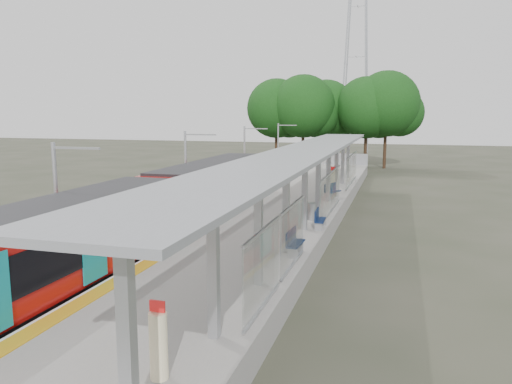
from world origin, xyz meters
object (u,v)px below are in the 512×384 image
bench_mid (319,218)px  bench_near (294,241)px  info_pillar_near (159,345)px  info_pillar_far (332,181)px  train (157,209)px  litter_bin (312,211)px  bench_far (332,190)px

bench_mid → bench_near: bearing=-95.1°
info_pillar_near → info_pillar_far: size_ratio=0.94×
bench_mid → train: bearing=-161.1°
train → litter_bin: (6.46, 4.55, -0.60)m
bench_far → info_pillar_far: 2.47m
train → bench_mid: train is taller
info_pillar_far → litter_bin: info_pillar_far is taller
bench_mid → litter_bin: (-0.66, 1.81, -0.04)m
info_pillar_far → litter_bin: bearing=-64.3°
bench_near → info_pillar_near: bearing=-92.3°
bench_mid → litter_bin: 1.92m
bench_far → info_pillar_near: size_ratio=0.87×
bench_near → info_pillar_far: size_ratio=0.81×
bench_near → info_pillar_near: size_ratio=0.86×
bench_near → bench_mid: bearing=89.4°
train → bench_mid: bearing=21.1°
train → bench_far: 13.27m
bench_mid → info_pillar_near: info_pillar_near is taller
bench_near → litter_bin: bearing=95.9°
train → info_pillar_near: size_ratio=16.20×
bench_mid → info_pillar_near: bearing=-96.2°
bench_far → info_pillar_far: bearing=119.5°
bench_mid → info_pillar_far: size_ratio=0.76×
train → bench_far: size_ratio=18.64×
bench_mid → bench_far: bearing=91.3°
bench_near → info_pillar_far: info_pillar_far is taller
bench_near → bench_far: bearing=93.5°
bench_near → bench_far: 13.51m
bench_far → info_pillar_far: (-0.31, 2.43, 0.27)m
bench_far → info_pillar_near: (-0.49, -23.35, 0.23)m
info_pillar_far → bench_mid: bearing=-61.1°
bench_near → bench_mid: 4.75m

